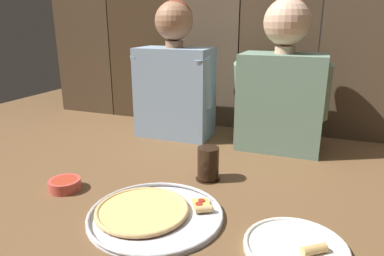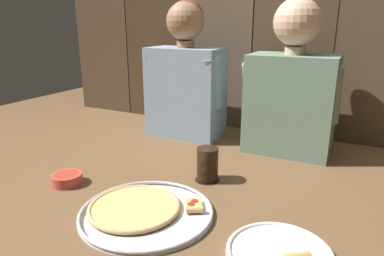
{
  "view_description": "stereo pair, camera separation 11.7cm",
  "coord_description": "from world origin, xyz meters",
  "px_view_note": "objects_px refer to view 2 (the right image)",
  "views": [
    {
      "loc": [
        0.4,
        -0.95,
        0.52
      ],
      "look_at": [
        0.0,
        0.1,
        0.18
      ],
      "focal_mm": 32.52,
      "sensor_mm": 36.0,
      "label": 1
    },
    {
      "loc": [
        0.51,
        -0.9,
        0.52
      ],
      "look_at": [
        0.0,
        0.1,
        0.18
      ],
      "focal_mm": 32.52,
      "sensor_mm": 36.0,
      "label": 2
    }
  ],
  "objects_px": {
    "pizza_tray": "(143,210)",
    "dinner_plate": "(280,254)",
    "diner_right": "(292,83)",
    "diner_left": "(186,76)",
    "drinking_glass": "(207,165)",
    "dipping_bowl": "(67,178)"
  },
  "relations": [
    {
      "from": "dinner_plate",
      "to": "diner_left",
      "type": "bearing_deg",
      "value": 131.07
    },
    {
      "from": "dinner_plate",
      "to": "diner_right",
      "type": "bearing_deg",
      "value": 100.94
    },
    {
      "from": "dipping_bowl",
      "to": "drinking_glass",
      "type": "bearing_deg",
      "value": 30.25
    },
    {
      "from": "pizza_tray",
      "to": "diner_right",
      "type": "relative_size",
      "value": 0.61
    },
    {
      "from": "pizza_tray",
      "to": "drinking_glass",
      "type": "relative_size",
      "value": 3.25
    },
    {
      "from": "pizza_tray",
      "to": "drinking_glass",
      "type": "distance_m",
      "value": 0.3
    },
    {
      "from": "drinking_glass",
      "to": "dinner_plate",
      "type": "bearing_deg",
      "value": -43.01
    },
    {
      "from": "diner_right",
      "to": "dinner_plate",
      "type": "bearing_deg",
      "value": -79.06
    },
    {
      "from": "drinking_glass",
      "to": "diner_right",
      "type": "xyz_separation_m",
      "value": [
        0.18,
        0.42,
        0.23
      ]
    },
    {
      "from": "pizza_tray",
      "to": "diner_right",
      "type": "bearing_deg",
      "value": 69.87
    },
    {
      "from": "dinner_plate",
      "to": "drinking_glass",
      "type": "distance_m",
      "value": 0.44
    },
    {
      "from": "pizza_tray",
      "to": "dinner_plate",
      "type": "bearing_deg",
      "value": -2.42
    },
    {
      "from": "drinking_glass",
      "to": "diner_left",
      "type": "relative_size",
      "value": 0.19
    },
    {
      "from": "drinking_glass",
      "to": "diner_left",
      "type": "bearing_deg",
      "value": 126.03
    },
    {
      "from": "diner_left",
      "to": "pizza_tray",
      "type": "bearing_deg",
      "value": -71.87
    },
    {
      "from": "diner_right",
      "to": "drinking_glass",
      "type": "bearing_deg",
      "value": -113.59
    },
    {
      "from": "dinner_plate",
      "to": "diner_left",
      "type": "height_order",
      "value": "diner_left"
    },
    {
      "from": "dinner_plate",
      "to": "diner_right",
      "type": "distance_m",
      "value": 0.78
    },
    {
      "from": "diner_right",
      "to": "pizza_tray",
      "type": "bearing_deg",
      "value": -110.13
    },
    {
      "from": "dinner_plate",
      "to": "diner_left",
      "type": "relative_size",
      "value": 0.4
    },
    {
      "from": "drinking_glass",
      "to": "diner_right",
      "type": "relative_size",
      "value": 0.19
    },
    {
      "from": "dinner_plate",
      "to": "diner_right",
      "type": "xyz_separation_m",
      "value": [
        -0.14,
        0.72,
        0.28
      ]
    }
  ]
}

